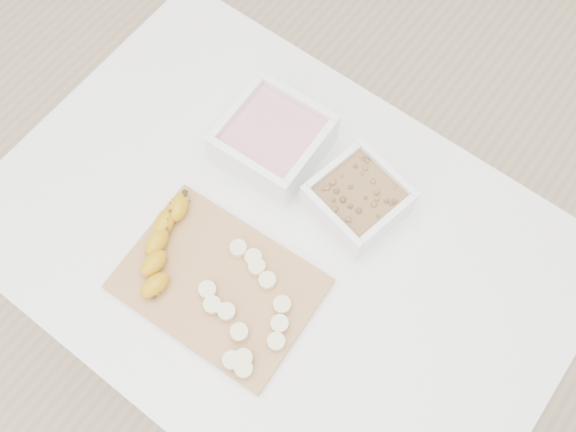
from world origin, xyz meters
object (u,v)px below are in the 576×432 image
Objects in this scene: table at (278,260)px; bowl_yogurt at (273,139)px; banana at (162,247)px; bowl_granola at (358,199)px; cutting_board at (219,284)px.

table is 5.62× the size of bowl_yogurt.
bowl_yogurt is 0.27m from banana.
cutting_board is at bearing -111.60° from bowl_granola.
table is at bearing 75.28° from cutting_board.
bowl_yogurt is 1.05× the size of bowl_granola.
cutting_board is (0.08, -0.26, -0.03)m from bowl_yogurt.
bowl_granola is at bearing 62.87° from table.
table is 5.38× the size of banana.
table is 5.93× the size of bowl_granola.
table is at bearing -117.13° from bowl_granola.
bowl_granola is 0.34m from banana.
cutting_board is 1.70× the size of banana.
bowl_yogurt is (-0.12, 0.14, 0.14)m from table.
table is 0.23m from banana.
banana reaches higher than table.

